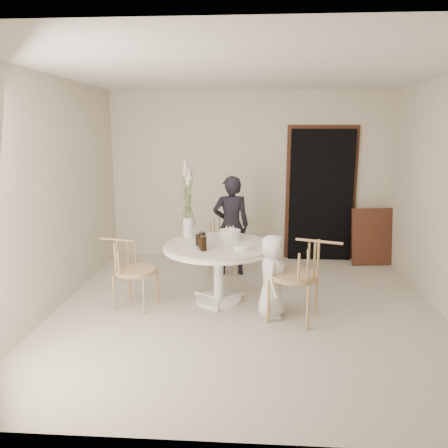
# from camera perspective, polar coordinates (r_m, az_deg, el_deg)

# --- Properties ---
(ground) EXTENTS (4.50, 4.50, 0.00)m
(ground) POSITION_cam_1_polar(r_m,az_deg,el_deg) (5.26, 2.94, -11.14)
(ground) COLOR beige
(ground) RESTS_ON ground
(room_shell) EXTENTS (4.50, 4.50, 4.50)m
(room_shell) POSITION_cam_1_polar(r_m,az_deg,el_deg) (4.86, 3.15, 6.71)
(room_shell) COLOR white
(room_shell) RESTS_ON ground
(doorway) EXTENTS (1.00, 0.10, 2.10)m
(doorway) POSITION_cam_1_polar(r_m,az_deg,el_deg) (7.18, 12.54, 3.63)
(doorway) COLOR black
(doorway) RESTS_ON ground
(door_trim) EXTENTS (1.12, 0.03, 2.22)m
(door_trim) POSITION_cam_1_polar(r_m,az_deg,el_deg) (7.21, 12.52, 4.14)
(door_trim) COLOR #542D1D
(door_trim) RESTS_ON ground
(table) EXTENTS (1.33, 1.33, 0.73)m
(table) POSITION_cam_1_polar(r_m,az_deg,el_deg) (5.31, -0.74, -3.86)
(table) COLOR white
(table) RESTS_ON ground
(picture_frame) EXTENTS (0.69, 0.29, 0.89)m
(picture_frame) POSITION_cam_1_polar(r_m,az_deg,el_deg) (7.23, 18.88, -1.58)
(picture_frame) COLOR #542D1D
(picture_frame) RESTS_ON ground
(chair_far) EXTENTS (0.49, 0.53, 0.84)m
(chair_far) POSITION_cam_1_polar(r_m,az_deg,el_deg) (6.56, 0.03, -1.37)
(chair_far) COLOR tan
(chair_far) RESTS_ON ground
(chair_right) EXTENTS (0.67, 0.64, 0.95)m
(chair_right) POSITION_cam_1_polar(r_m,az_deg,el_deg) (4.85, 10.65, -5.67)
(chair_right) COLOR tan
(chair_right) RESTS_ON ground
(chair_left) EXTENTS (0.55, 0.52, 0.83)m
(chair_left) POSITION_cam_1_polar(r_m,az_deg,el_deg) (5.33, -12.66, -4.96)
(chair_left) COLOR tan
(chair_left) RESTS_ON ground
(girl) EXTENTS (0.57, 0.42, 1.45)m
(girl) POSITION_cam_1_polar(r_m,az_deg,el_deg) (6.32, 0.93, -0.21)
(girl) COLOR black
(girl) RESTS_ON ground
(boy) EXTENTS (0.34, 0.49, 0.95)m
(boy) POSITION_cam_1_polar(r_m,az_deg,el_deg) (4.95, 6.28, -6.80)
(boy) COLOR white
(boy) RESTS_ON ground
(birthday_cake) EXTENTS (0.26, 0.26, 0.18)m
(birthday_cake) POSITION_cam_1_polar(r_m,az_deg,el_deg) (5.47, 0.77, -1.43)
(birthday_cake) COLOR white
(birthday_cake) RESTS_ON table
(cola_tumbler_a) EXTENTS (0.07, 0.07, 0.14)m
(cola_tumbler_a) POSITION_cam_1_polar(r_m,az_deg,el_deg) (5.09, -2.99, -2.40)
(cola_tumbler_a) COLOR black
(cola_tumbler_a) RESTS_ON table
(cola_tumbler_b) EXTENTS (0.09, 0.09, 0.17)m
(cola_tumbler_b) POSITION_cam_1_polar(r_m,az_deg,el_deg) (4.99, -2.73, -2.55)
(cola_tumbler_b) COLOR black
(cola_tumbler_b) RESTS_ON table
(cola_tumbler_c) EXTENTS (0.09, 0.09, 0.17)m
(cola_tumbler_c) POSITION_cam_1_polar(r_m,az_deg,el_deg) (5.18, -2.83, -1.99)
(cola_tumbler_c) COLOR black
(cola_tumbler_c) RESTS_ON table
(cola_tumbler_d) EXTENTS (0.07, 0.07, 0.14)m
(cola_tumbler_d) POSITION_cam_1_polar(r_m,az_deg,el_deg) (5.22, -3.40, -2.06)
(cola_tumbler_d) COLOR black
(cola_tumbler_d) RESTS_ON table
(plate_stack) EXTENTS (0.28, 0.28, 0.05)m
(plate_stack) POSITION_cam_1_polar(r_m,az_deg,el_deg) (5.05, 2.43, -3.04)
(plate_stack) COLOR white
(plate_stack) RESTS_ON table
(flower_vase) EXTENTS (0.14, 0.14, 1.01)m
(flower_vase) POSITION_cam_1_polar(r_m,az_deg,el_deg) (5.56, -4.75, 2.79)
(flower_vase) COLOR silver
(flower_vase) RESTS_ON table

